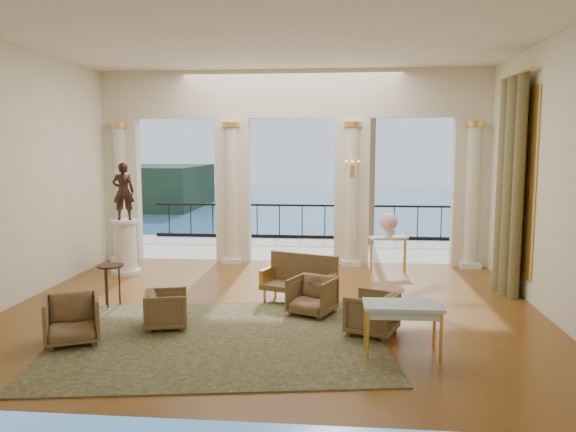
# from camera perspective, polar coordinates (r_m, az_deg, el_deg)

# --- Properties ---
(floor) EXTENTS (9.00, 9.00, 0.00)m
(floor) POSITION_cam_1_polar(r_m,az_deg,el_deg) (9.74, -1.61, -9.33)
(floor) COLOR #4F280A
(floor) RESTS_ON ground
(room_walls) EXTENTS (9.00, 9.00, 9.00)m
(room_walls) POSITION_cam_1_polar(r_m,az_deg,el_deg) (8.23, -2.64, 7.97)
(room_walls) COLOR white
(room_walls) RESTS_ON ground
(arcade) EXTENTS (9.00, 0.56, 4.50)m
(arcade) POSITION_cam_1_polar(r_m,az_deg,el_deg) (13.14, 0.39, 6.35)
(arcade) COLOR beige
(arcade) RESTS_ON ground
(terrace) EXTENTS (10.00, 3.60, 0.10)m
(terrace) POSITION_cam_1_polar(r_m,az_deg,el_deg) (15.37, 1.02, -3.42)
(terrace) COLOR #ADA792
(terrace) RESTS_ON ground
(balustrade) EXTENTS (9.00, 0.06, 1.03)m
(balustrade) POSITION_cam_1_polar(r_m,az_deg,el_deg) (16.87, 1.44, -0.90)
(balustrade) COLOR black
(balustrade) RESTS_ON terrace
(palm_tree) EXTENTS (2.00, 2.00, 4.50)m
(palm_tree) POSITION_cam_1_polar(r_m,az_deg,el_deg) (15.95, 8.62, 11.82)
(palm_tree) COLOR #4C3823
(palm_tree) RESTS_ON terrace
(headland) EXTENTS (22.00, 18.00, 6.00)m
(headland) POSITION_cam_1_polar(r_m,az_deg,el_deg) (85.36, -16.05, 2.93)
(headland) COLOR black
(headland) RESTS_ON sea
(sea) EXTENTS (160.00, 160.00, 0.00)m
(sea) POSITION_cam_1_polar(r_m,az_deg,el_deg) (69.83, 4.40, -0.15)
(sea) COLOR #234E84
(sea) RESTS_ON ground
(curtain) EXTENTS (0.33, 1.40, 4.09)m
(curtain) POSITION_cam_1_polar(r_m,az_deg,el_deg) (11.24, 21.61, 2.85)
(curtain) COLOR brown
(curtain) RESTS_ON ground
(window_frame) EXTENTS (0.04, 1.60, 3.40)m
(window_frame) POSITION_cam_1_polar(r_m,az_deg,el_deg) (11.29, 22.54, 3.24)
(window_frame) COLOR #EAB04D
(window_frame) RESTS_ON room_walls
(wall_sconce) EXTENTS (0.30, 0.11, 0.33)m
(wall_sconce) POSITION_cam_1_polar(r_m,az_deg,el_deg) (12.79, 6.54, 4.69)
(wall_sconce) COLOR #EAB04D
(wall_sconce) RESTS_ON arcade
(rug) EXTENTS (5.17, 4.30, 0.02)m
(rug) POSITION_cam_1_polar(r_m,az_deg,el_deg) (8.30, -7.13, -12.26)
(rug) COLOR #2A3019
(rug) RESTS_ON ground
(armchair_a) EXTENTS (0.94, 0.92, 0.74)m
(armchair_a) POSITION_cam_1_polar(r_m,az_deg,el_deg) (8.53, -21.11, -9.60)
(armchair_a) COLOR #43331B
(armchair_a) RESTS_ON ground
(armchair_b) EXTENTS (0.86, 0.84, 0.69)m
(armchair_b) POSITION_cam_1_polar(r_m,az_deg,el_deg) (9.29, 2.47, -7.93)
(armchair_b) COLOR #43331B
(armchair_b) RESTS_ON ground
(armchair_c) EXTENTS (0.83, 0.85, 0.68)m
(armchair_c) POSITION_cam_1_polar(r_m,az_deg,el_deg) (8.43, 8.50, -9.59)
(armchair_c) COLOR #43331B
(armchair_c) RESTS_ON ground
(armchair_d) EXTENTS (0.72, 0.75, 0.64)m
(armchair_d) POSITION_cam_1_polar(r_m,az_deg,el_deg) (8.82, -12.26, -9.08)
(armchair_d) COLOR #43331B
(armchair_d) RESTS_ON ground
(settee) EXTENTS (1.40, 0.96, 0.86)m
(settee) POSITION_cam_1_polar(r_m,az_deg,el_deg) (9.97, 1.25, -6.42)
(settee) COLOR #43331B
(settee) RESTS_ON ground
(game_table) EXTENTS (1.03, 0.58, 0.70)m
(game_table) POSITION_cam_1_polar(r_m,az_deg,el_deg) (7.62, 11.55, -9.23)
(game_table) COLOR #9FBACD
(game_table) RESTS_ON ground
(pedestal) EXTENTS (0.64, 0.64, 1.18)m
(pedestal) POSITION_cam_1_polar(r_m,az_deg,el_deg) (12.69, -16.20, -3.12)
(pedestal) COLOR silver
(pedestal) RESTS_ON ground
(statue) EXTENTS (0.51, 0.39, 1.23)m
(statue) POSITION_cam_1_polar(r_m,az_deg,el_deg) (12.54, -16.39, 2.42)
(statue) COLOR black
(statue) RESTS_ON pedestal
(console_table) EXTENTS (0.88, 0.55, 0.78)m
(console_table) POSITION_cam_1_polar(r_m,az_deg,el_deg) (12.54, 10.14, -2.67)
(console_table) COLOR silver
(console_table) RESTS_ON ground
(urn) EXTENTS (0.40, 0.40, 0.53)m
(urn) POSITION_cam_1_polar(r_m,az_deg,el_deg) (12.48, 10.19, -0.70)
(urn) COLOR silver
(urn) RESTS_ON console_table
(side_table) EXTENTS (0.45, 0.45, 0.73)m
(side_table) POSITION_cam_1_polar(r_m,az_deg,el_deg) (10.13, -17.61, -5.34)
(side_table) COLOR black
(side_table) RESTS_ON ground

